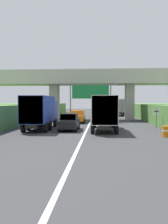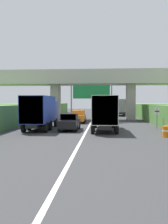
{
  "view_description": "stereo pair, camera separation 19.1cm",
  "coord_description": "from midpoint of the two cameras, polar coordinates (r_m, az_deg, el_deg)",
  "views": [
    {
      "loc": [
        1.34,
        2.24,
        2.85
      ],
      "look_at": [
        0.0,
        21.89,
        2.0
      ],
      "focal_mm": 37.38,
      "sensor_mm": 36.0,
      "label": 1
    },
    {
      "loc": [
        1.54,
        2.25,
        2.85
      ],
      "look_at": [
        0.0,
        21.89,
        2.0
      ],
      "focal_mm": 37.38,
      "sensor_mm": 36.0,
      "label": 2
    }
  ],
  "objects": [
    {
      "name": "truck_white",
      "position": [
        23.1,
        4.71,
        0.19
      ],
      "size": [
        2.44,
        7.3,
        3.44
      ],
      "color": "black",
      "rests_on": "ground"
    },
    {
      "name": "speed_limit_sign",
      "position": [
        26.2,
        17.06,
        -0.64
      ],
      "size": [
        0.6,
        0.08,
        2.23
      ],
      "color": "slate",
      "rests_on": "ground"
    },
    {
      "name": "car_black",
      "position": [
        23.44,
        -3.84,
        -2.41
      ],
      "size": [
        1.86,
        4.1,
        1.72
      ],
      "color": "black",
      "rests_on": "ground"
    },
    {
      "name": "truck_silver",
      "position": [
        49.51,
        8.31,
        1.39
      ],
      "size": [
        2.44,
        7.3,
        3.44
      ],
      "color": "black",
      "rests_on": "ground"
    },
    {
      "name": "overpass_bridge",
      "position": [
        37.71,
        1.73,
        7.14
      ],
      "size": [
        40.0,
        4.8,
        7.84
      ],
      "color": "#ADA89E",
      "rests_on": "ground"
    },
    {
      "name": "construction_barrel_3",
      "position": [
        20.12,
        19.11,
        -4.49
      ],
      "size": [
        0.57,
        0.57,
        0.9
      ],
      "color": "orange",
      "rests_on": "ground"
    },
    {
      "name": "overhead_highway_sign",
      "position": [
        32.98,
        1.41,
        4.37
      ],
      "size": [
        5.88,
        0.18,
        5.34
      ],
      "color": "slate",
      "rests_on": "ground"
    },
    {
      "name": "truck_blue",
      "position": [
        24.42,
        -10.8,
        0.28
      ],
      "size": [
        2.44,
        7.3,
        3.44
      ],
      "color": "black",
      "rests_on": "ground"
    },
    {
      "name": "lane_centre_stripe",
      "position": [
        29.77,
        1.12,
        -3.01
      ],
      "size": [
        0.2,
        103.69,
        0.01
      ],
      "primitive_type": "cube",
      "color": "white",
      "rests_on": "ground"
    },
    {
      "name": "car_orange",
      "position": [
        31.84,
        -1.69,
        -1.12
      ],
      "size": [
        1.86,
        4.1,
        1.72
      ],
      "color": "orange",
      "rests_on": "ground"
    }
  ]
}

